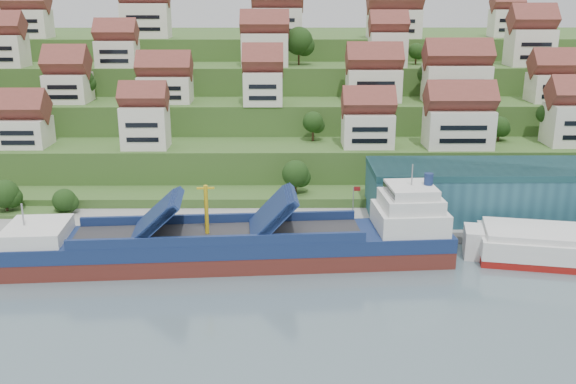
{
  "coord_description": "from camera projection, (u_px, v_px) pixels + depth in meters",
  "views": [
    {
      "loc": [
        5.4,
        -98.61,
        42.61
      ],
      "look_at": [
        6.4,
        14.0,
        8.0
      ],
      "focal_mm": 40.0,
      "sensor_mm": 36.0,
      "label": 1
    }
  ],
  "objects": [
    {
      "name": "ground",
      "position": [
        250.0,
        263.0,
        106.73
      ],
      "size": [
        300.0,
        300.0,
        0.0
      ],
      "primitive_type": "plane",
      "color": "slate",
      "rests_on": "ground"
    },
    {
      "name": "quay",
      "position": [
        360.0,
        225.0,
        120.92
      ],
      "size": [
        180.0,
        14.0,
        2.2
      ],
      "primitive_type": "cube",
      "color": "gray",
      "rests_on": "ground"
    },
    {
      "name": "hillside",
      "position": [
        265.0,
        101.0,
        202.58
      ],
      "size": [
        260.0,
        128.0,
        31.0
      ],
      "color": "#2D4C1E",
      "rests_on": "ground"
    },
    {
      "name": "hillside_village",
      "position": [
        271.0,
        71.0,
        158.62
      ],
      "size": [
        156.93,
        63.0,
        29.48
      ],
      "color": "silver",
      "rests_on": "ground"
    },
    {
      "name": "hillside_trees",
      "position": [
        218.0,
        107.0,
        147.02
      ],
      "size": [
        135.46,
        62.45,
        32.23
      ],
      "color": "#1E3F15",
      "rests_on": "ground"
    },
    {
      "name": "warehouse",
      "position": [
        528.0,
        191.0,
        121.31
      ],
      "size": [
        60.0,
        15.0,
        10.0
      ],
      "primitive_type": "cube",
      "color": "#235261",
      "rests_on": "quay"
    },
    {
      "name": "flagpole",
      "position": [
        354.0,
        204.0,
        114.42
      ],
      "size": [
        1.28,
        0.16,
        8.0
      ],
      "color": "gray",
      "rests_on": "quay"
    },
    {
      "name": "cargo_ship",
      "position": [
        243.0,
        245.0,
        105.94
      ],
      "size": [
        73.44,
        16.32,
        16.09
      ],
      "rotation": [
        0.0,
        0.0,
        0.07
      ],
      "color": "#57211A",
      "rests_on": "ground"
    }
  ]
}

